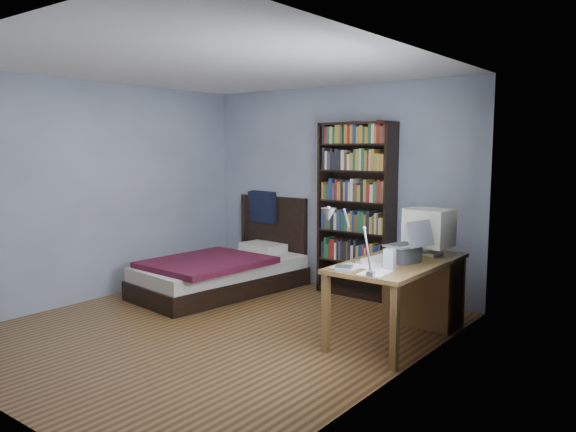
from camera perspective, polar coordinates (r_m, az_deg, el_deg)
The scene contains 14 objects.
room at distance 5.33m, azimuth -7.26°, elevation 1.50°, with size 4.20×4.24×2.50m.
desk at distance 5.67m, azimuth 13.03°, elevation -6.91°, with size 0.75×1.52×0.73m.
crt_monitor at distance 5.54m, azimuth 14.09°, elevation -1.23°, with size 0.41×0.38×0.45m.
laptop at distance 5.14m, azimuth 11.87°, elevation -3.46°, with size 0.38×0.36×0.39m.
desk_lamp at distance 4.24m, azimuth 4.86°, elevation -0.57°, with size 0.22×0.50×0.59m.
keyboard at distance 5.20m, azimuth 9.45°, elevation -4.33°, with size 0.17×0.43×0.03m, color beige.
speaker at distance 4.85m, azimuth 10.28°, elevation -4.31°, with size 0.09×0.09×0.17m, color gray.
soda_can at distance 5.46m, azimuth 11.19°, elevation -3.38°, with size 0.06×0.06×0.11m, color #083D19.
mouse at distance 5.51m, azimuth 12.26°, elevation -3.73°, with size 0.07×0.11×0.04m, color silver.
phone_silver at distance 5.11m, azimuth 7.10°, elevation -4.54°, with size 0.05×0.10×0.02m, color #B9B9BE.
phone_grey at distance 4.93m, azimuth 6.25°, elevation -4.94°, with size 0.05×0.10×0.02m, color gray.
external_drive at distance 4.78m, azimuth 5.70°, elevation -5.28°, with size 0.13×0.13×0.03m, color gray.
bookshelf at distance 6.66m, azimuth 6.93°, elevation 0.66°, with size 0.92×0.30×2.04m.
bed at distance 6.97m, azimuth -6.36°, elevation -5.49°, with size 1.29×2.20×1.16m.
Camera 1 is at (3.77, -3.75, 1.77)m, focal length 35.00 mm.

